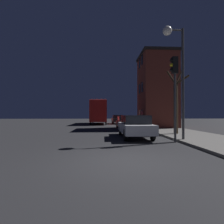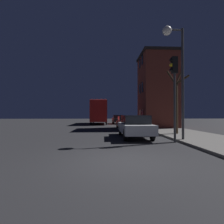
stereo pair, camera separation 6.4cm
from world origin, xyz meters
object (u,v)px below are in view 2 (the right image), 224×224
at_px(car_far_lane, 118,119).
at_px(streetlamp, 174,55).
at_px(traffic_light, 174,81).
at_px(bare_tree, 176,104).
at_px(car_near_lane, 134,126).
at_px(car_mid_lane, 126,122).
at_px(bus, 99,111).

bearing_deg(car_far_lane, streetlamp, -85.02).
bearing_deg(traffic_light, bare_tree, 65.46).
bearing_deg(car_near_lane, car_mid_lane, 87.46).
xyz_separation_m(traffic_light, bare_tree, (1.53, 3.34, -1.03)).
distance_m(streetlamp, car_far_lane, 19.62).
bearing_deg(car_mid_lane, streetlamp, -79.45).
distance_m(bus, car_mid_lane, 10.75).
bearing_deg(bus, car_mid_lane, -73.21).
relative_size(streetlamp, bus, 0.71).
xyz_separation_m(bare_tree, car_near_lane, (-3.33, -1.17, -1.52)).
relative_size(bare_tree, car_far_lane, 1.06).
xyz_separation_m(bus, car_mid_lane, (3.08, -10.20, -1.49)).
height_order(streetlamp, car_near_lane, streetlamp).
relative_size(car_mid_lane, car_far_lane, 0.91).
height_order(streetlamp, traffic_light, streetlamp).
height_order(bus, car_far_lane, bus).
relative_size(traffic_light, car_far_lane, 0.99).
relative_size(traffic_light, car_mid_lane, 1.08).
distance_m(bus, car_far_lane, 3.39).
bearing_deg(car_mid_lane, bare_tree, -63.43).
xyz_separation_m(traffic_light, bus, (-4.56, 19.55, -1.14)).
height_order(traffic_light, car_mid_lane, traffic_light).
bearing_deg(car_mid_lane, traffic_light, -81.00).
xyz_separation_m(bare_tree, car_far_lane, (-3.00, 16.17, -1.51)).
relative_size(bare_tree, bus, 0.55).
bearing_deg(bare_tree, car_far_lane, 100.52).
bearing_deg(car_near_lane, car_far_lane, 88.93).
distance_m(bare_tree, car_near_lane, 3.84).
bearing_deg(streetlamp, bare_tree, 65.54).
xyz_separation_m(bus, car_near_lane, (2.76, -17.37, -1.41)).
xyz_separation_m(bus, car_far_lane, (3.08, -0.04, -1.41)).
bearing_deg(car_far_lane, bare_tree, -79.48).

